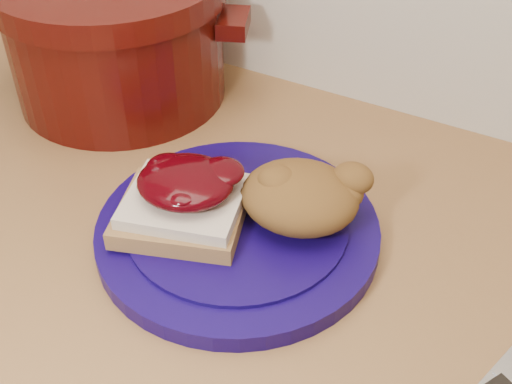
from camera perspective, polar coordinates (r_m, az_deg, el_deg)
The scene contains 5 objects.
plate at distance 0.65m, azimuth -1.63°, elevation -3.44°, with size 0.29×0.29×0.02m, color #100547.
sandwich at distance 0.63m, azimuth -6.45°, elevation -0.61°, with size 0.15×0.14×0.06m.
stuffing_mound at distance 0.63m, azimuth 3.92°, elevation -0.43°, with size 0.12×0.10×0.06m, color brown.
dutch_oven at distance 0.87m, azimuth -12.29°, elevation 13.38°, with size 0.38×0.38×0.18m.
pepper_grinder at distance 0.94m, azimuth -12.05°, elevation 14.42°, with size 0.07×0.07×0.14m.
Camera 1 is at (0.22, 1.08, 1.36)m, focal length 45.00 mm.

